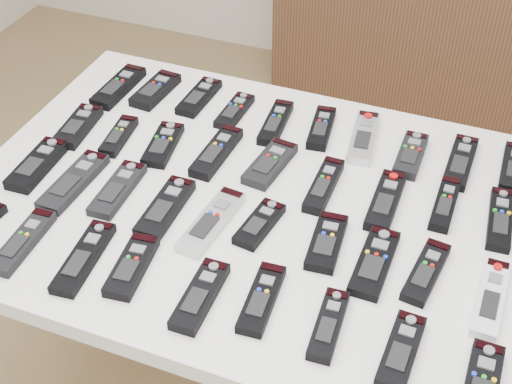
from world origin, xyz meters
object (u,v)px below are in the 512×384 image
(remote_11, at_px, (119,136))
(remote_15, at_px, (324,185))
(remote_3, at_px, (235,111))
(remote_26, at_px, (374,262))
(sideboard, at_px, (468,30))
(remote_12, at_px, (163,145))
(remote_4, at_px, (276,123))
(remote_7, at_px, (411,155))
(remote_14, at_px, (270,164))
(remote_18, at_px, (500,219))
(remote_36, at_px, (401,351))
(remote_28, at_px, (491,298))
(remote_23, at_px, (212,221))
(remote_25, at_px, (327,242))
(remote_13, at_px, (217,152))
(remote_6, at_px, (363,138))
(remote_21, at_px, (118,189))
(remote_34, at_px, (262,299))
(remote_35, at_px, (329,325))
(remote_20, at_px, (74,182))
(remote_22, at_px, (165,208))
(remote_27, at_px, (426,272))
(remote_31, at_px, (84,258))
(remote_16, at_px, (386,201))
(remote_33, at_px, (200,296))
(remote_19, at_px, (37,165))
(remote_32, at_px, (132,266))
(remote_2, at_px, (199,97))
(remote_30, at_px, (23,242))
(remote_5, at_px, (321,128))
(remote_24, at_px, (259,224))
(remote_8, at_px, (460,162))
(remote_17, at_px, (445,204))
(remote_0, at_px, (119,87))
(remote_1, at_px, (155,90))

(remote_11, distance_m, remote_15, 0.51)
(remote_3, xyz_separation_m, remote_26, (0.45, -0.38, 0.00))
(sideboard, distance_m, remote_12, 1.73)
(remote_4, relative_size, remote_7, 1.11)
(remote_14, relative_size, remote_18, 0.90)
(remote_36, bearing_deg, remote_28, 56.21)
(remote_23, xyz_separation_m, remote_25, (0.24, 0.03, 0.00))
(remote_13, bearing_deg, remote_12, -170.57)
(remote_6, height_order, remote_15, same)
(remote_12, bearing_deg, remote_21, -104.30)
(remote_34, bearing_deg, remote_35, -10.19)
(remote_20, bearing_deg, remote_12, 59.73)
(remote_28, distance_m, remote_36, 0.22)
(remote_6, bearing_deg, remote_22, -136.21)
(remote_27, relative_size, remote_31, 0.86)
(remote_16, bearing_deg, remote_26, -83.74)
(remote_26, relative_size, remote_33, 1.07)
(remote_7, distance_m, remote_19, 0.85)
(remote_31, height_order, remote_32, remote_32)
(remote_7, distance_m, remote_31, 0.76)
(remote_2, bearing_deg, remote_15, -26.88)
(remote_13, xyz_separation_m, remote_28, (0.64, -0.22, -0.00))
(remote_6, distance_m, remote_32, 0.64)
(remote_12, xyz_separation_m, remote_34, (0.38, -0.36, 0.00))
(remote_19, relative_size, remote_23, 0.88)
(remote_23, bearing_deg, remote_27, 8.18)
(remote_20, bearing_deg, remote_35, -13.86)
(remote_4, xyz_separation_m, remote_22, (-0.11, -0.37, 0.00))
(remote_30, bearing_deg, remote_5, 50.60)
(remote_24, relative_size, remote_31, 0.73)
(remote_34, bearing_deg, remote_28, 17.46)
(remote_32, bearing_deg, remote_31, -178.97)
(remote_18, xyz_separation_m, remote_21, (-0.78, -0.20, 0.00))
(remote_8, xyz_separation_m, remote_35, (-0.14, -0.56, 0.00))
(remote_21, bearing_deg, remote_18, 12.54)
(remote_8, bearing_deg, remote_17, -91.65)
(remote_15, xyz_separation_m, remote_32, (-0.27, -0.36, -0.00))
(remote_12, distance_m, remote_26, 0.58)
(remote_7, relative_size, remote_13, 0.84)
(remote_14, bearing_deg, remote_36, -38.80)
(remote_0, distance_m, remote_17, 0.88)
(remote_3, distance_m, remote_19, 0.49)
(remote_7, bearing_deg, remote_5, 172.56)
(remote_22, bearing_deg, remote_16, 23.26)
(remote_1, distance_m, remote_11, 0.21)
(remote_8, bearing_deg, remote_33, -122.60)
(remote_6, height_order, remote_12, remote_6)
(remote_6, distance_m, remote_19, 0.75)
(remote_14, distance_m, remote_34, 0.40)
(remote_36, bearing_deg, remote_33, -175.81)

